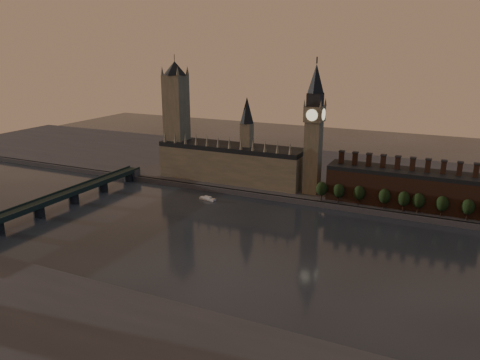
% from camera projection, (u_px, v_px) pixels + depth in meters
% --- Properties ---
extents(ground, '(900.00, 900.00, 0.00)m').
position_uv_depth(ground, '(243.00, 245.00, 289.81)').
color(ground, black).
rests_on(ground, ground).
extents(north_bank, '(900.00, 182.00, 4.00)m').
position_uv_depth(north_bank, '(322.00, 174.00, 444.12)').
color(north_bank, '#46464B').
rests_on(north_bank, ground).
extents(palace_of_westminster, '(130.00, 30.30, 74.00)m').
position_uv_depth(palace_of_westminster, '(232.00, 161.00, 410.13)').
color(palace_of_westminster, gray).
rests_on(palace_of_westminster, north_bank).
extents(victoria_tower, '(24.00, 24.00, 108.00)m').
position_uv_depth(victoria_tower, '(176.00, 115.00, 422.59)').
color(victoria_tower, gray).
rests_on(victoria_tower, north_bank).
extents(big_ben, '(15.00, 15.00, 107.00)m').
position_uv_depth(big_ben, '(314.00, 128.00, 365.71)').
color(big_ben, gray).
rests_on(big_ben, north_bank).
extents(chimney_block, '(110.00, 25.00, 37.00)m').
position_uv_depth(chimney_block, '(403.00, 187.00, 347.86)').
color(chimney_block, '#4D2C1D').
rests_on(chimney_block, north_bank).
extents(embankment_tree_0, '(8.60, 8.60, 14.88)m').
position_uv_depth(embankment_tree_0, '(322.00, 189.00, 358.09)').
color(embankment_tree_0, black).
rests_on(embankment_tree_0, north_bank).
extents(embankment_tree_1, '(8.60, 8.60, 14.88)m').
position_uv_depth(embankment_tree_1, '(339.00, 191.00, 352.97)').
color(embankment_tree_1, black).
rests_on(embankment_tree_1, north_bank).
extents(embankment_tree_2, '(8.60, 8.60, 14.88)m').
position_uv_depth(embankment_tree_2, '(359.00, 193.00, 347.95)').
color(embankment_tree_2, black).
rests_on(embankment_tree_2, north_bank).
extents(embankment_tree_3, '(8.60, 8.60, 14.88)m').
position_uv_depth(embankment_tree_3, '(384.00, 196.00, 340.33)').
color(embankment_tree_3, black).
rests_on(embankment_tree_3, north_bank).
extents(embankment_tree_4, '(8.60, 8.60, 14.88)m').
position_uv_depth(embankment_tree_4, '(404.00, 199.00, 334.44)').
color(embankment_tree_4, black).
rests_on(embankment_tree_4, north_bank).
extents(embankment_tree_5, '(8.60, 8.60, 14.88)m').
position_uv_depth(embankment_tree_5, '(418.00, 201.00, 330.64)').
color(embankment_tree_5, black).
rests_on(embankment_tree_5, north_bank).
extents(embankment_tree_6, '(8.60, 8.60, 14.88)m').
position_uv_depth(embankment_tree_6, '(442.00, 204.00, 324.21)').
color(embankment_tree_6, black).
rests_on(embankment_tree_6, north_bank).
extents(embankment_tree_7, '(8.60, 8.60, 14.88)m').
position_uv_depth(embankment_tree_7, '(468.00, 207.00, 317.49)').
color(embankment_tree_7, black).
rests_on(embankment_tree_7, north_bank).
extents(westminster_bridge, '(14.00, 200.00, 11.55)m').
position_uv_depth(westminster_bridge, '(54.00, 201.00, 348.79)').
color(westminster_bridge, '#1D2D28').
rests_on(westminster_bridge, ground).
extents(river_boat, '(14.47, 6.01, 2.81)m').
position_uv_depth(river_boat, '(208.00, 198.00, 374.62)').
color(river_boat, silver).
rests_on(river_boat, ground).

